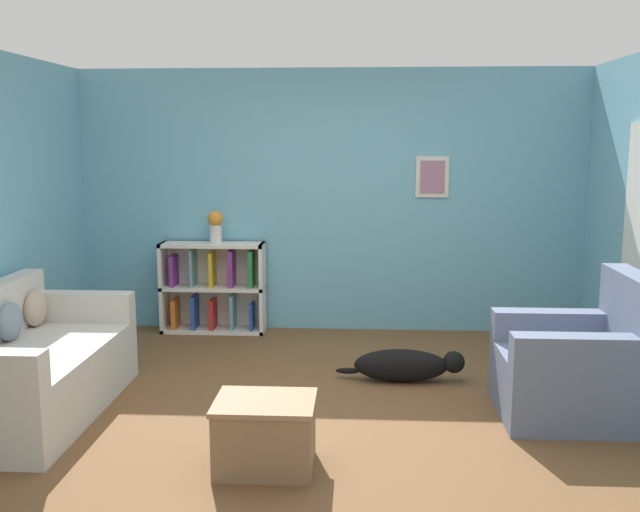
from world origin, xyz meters
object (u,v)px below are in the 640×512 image
recliner_chair (580,367)px  dog (406,365)px  vase (216,225)px  coffee_table (265,432)px  bookshelf (214,288)px  couch (25,369)px

recliner_chair → dog: bearing=150.5°
recliner_chair → vase: size_ratio=3.17×
recliner_chair → coffee_table: recliner_chair is taller
coffee_table → vase: 3.21m
bookshelf → coffee_table: 3.14m
couch → vase: size_ratio=5.50×
dog → vase: size_ratio=3.21×
vase → coffee_table: bearing=-73.5°
couch → bookshelf: size_ratio=1.71×
bookshelf → dog: 2.34m
couch → dog: size_ratio=1.71×
couch → coffee_table: bearing=-22.4°
bookshelf → dog: bearing=-37.7°
coffee_table → couch: bearing=157.6°
coffee_table → dog: size_ratio=0.57×
couch → dog: bearing=17.1°
dog → vase: bearing=142.1°
recliner_chair → vase: bearing=145.2°
coffee_table → dog: (0.92, 1.57, -0.09)m
bookshelf → couch: bearing=-111.1°
couch → coffee_table: 1.93m
couch → recliner_chair: recliner_chair is taller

